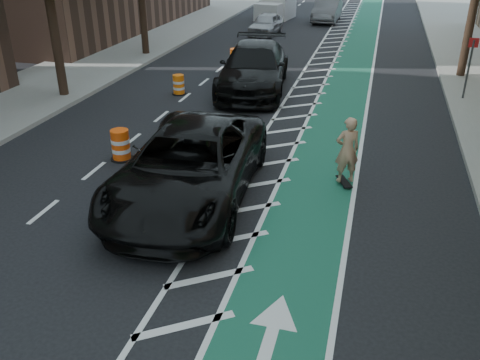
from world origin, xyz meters
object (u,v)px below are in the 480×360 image
(barrel_a, at_px, (121,146))
(suv_near, at_px, (189,165))
(skateboarder, at_px, (347,150))
(suv_far, at_px, (254,68))

(barrel_a, bearing_deg, suv_near, -31.82)
(skateboarder, bearing_deg, barrel_a, -24.55)
(skateboarder, height_order, suv_far, skateboarder)
(suv_far, relative_size, barrel_a, 7.11)
(suv_near, distance_m, barrel_a, 3.35)
(barrel_a, bearing_deg, suv_far, 75.72)
(skateboarder, relative_size, barrel_a, 1.96)
(skateboarder, relative_size, suv_far, 0.28)
(skateboarder, distance_m, suv_far, 9.16)
(suv_near, bearing_deg, suv_far, 90.97)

